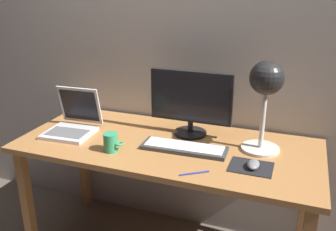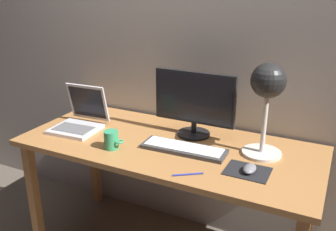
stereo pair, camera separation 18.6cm
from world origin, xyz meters
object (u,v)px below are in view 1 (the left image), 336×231
(mouse, at_px, (253,164))
(coffee_mug, at_px, (111,142))
(keyboard_main, at_px, (184,148))
(laptop, at_px, (74,120))
(monitor, at_px, (191,101))
(desk_lamp, at_px, (266,87))
(pen, at_px, (194,173))

(mouse, height_order, coffee_mug, coffee_mug)
(keyboard_main, bearing_deg, laptop, 177.73)
(monitor, height_order, coffee_mug, monitor)
(keyboard_main, distance_m, laptop, 0.68)
(mouse, xyz_separation_m, coffee_mug, (-0.71, -0.07, 0.03))
(mouse, bearing_deg, desk_lamp, 88.61)
(keyboard_main, xyz_separation_m, pen, (0.12, -0.22, -0.01))
(laptop, height_order, coffee_mug, laptop)
(pen, bearing_deg, mouse, 31.18)
(monitor, relative_size, coffee_mug, 4.19)
(monitor, height_order, keyboard_main, monitor)
(laptop, distance_m, desk_lamp, 1.08)
(monitor, xyz_separation_m, pen, (0.15, -0.43, -0.19))
(desk_lamp, bearing_deg, monitor, 169.88)
(mouse, bearing_deg, monitor, 144.18)
(laptop, distance_m, pen, 0.84)
(laptop, bearing_deg, desk_lamp, 6.01)
(pen, bearing_deg, keyboard_main, 118.49)
(laptop, xyz_separation_m, desk_lamp, (1.04, 0.11, 0.27))
(keyboard_main, distance_m, mouse, 0.37)
(laptop, height_order, pen, laptop)
(monitor, distance_m, laptop, 0.68)
(desk_lamp, relative_size, coffee_mug, 4.25)
(keyboard_main, bearing_deg, desk_lamp, 20.43)
(monitor, bearing_deg, keyboard_main, -81.24)
(keyboard_main, bearing_deg, coffee_mug, -157.64)
(pen, bearing_deg, desk_lamp, 55.54)
(keyboard_main, height_order, desk_lamp, desk_lamp)
(coffee_mug, bearing_deg, desk_lamp, 21.37)
(coffee_mug, bearing_deg, laptop, 152.92)
(laptop, relative_size, coffee_mug, 2.73)
(monitor, height_order, desk_lamp, desk_lamp)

